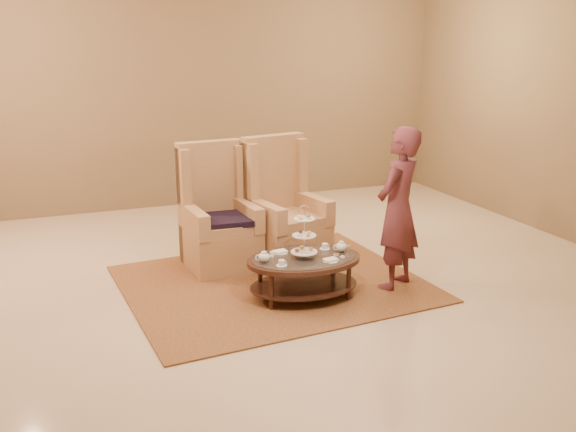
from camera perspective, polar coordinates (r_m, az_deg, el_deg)
name	(u,v)px	position (r m, az deg, el deg)	size (l,w,h in m)	color
ground	(284,301)	(6.28, -0.36, -7.57)	(8.00, 8.00, 0.00)	beige
ceiling	(284,301)	(6.28, -0.36, -7.57)	(8.00, 8.00, 0.02)	white
wall_back	(186,87)	(9.63, -9.10, 11.23)	(8.00, 0.04, 3.50)	olive
rug	(273,283)	(6.68, -1.35, -6.01)	(3.11, 2.66, 0.02)	olive
tea_table	(304,265)	(6.24, 1.43, -4.36)	(1.17, 0.85, 0.94)	black
armchair_left	(218,225)	(7.13, -6.25, -0.81)	(0.79, 0.82, 1.37)	tan
armchair_right	(283,219)	(7.29, -0.46, -0.28)	(0.90, 0.92, 1.40)	tan
person	(398,209)	(6.45, 9.75, 0.60)	(0.72, 0.66, 1.65)	#5C272D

